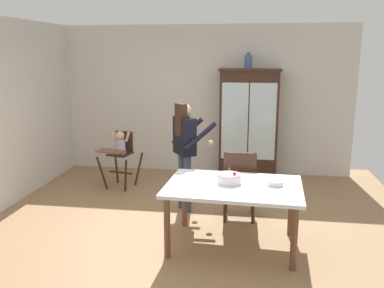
{
  "coord_description": "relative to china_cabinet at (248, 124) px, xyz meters",
  "views": [
    {
      "loc": [
        0.85,
        -4.78,
        2.2
      ],
      "look_at": [
        0.05,
        0.7,
        0.95
      ],
      "focal_mm": 37.92,
      "sensor_mm": 36.0,
      "label": 1
    }
  ],
  "objects": [
    {
      "name": "dining_table",
      "position": [
        -0.13,
        -2.76,
        -0.32
      ],
      "size": [
        1.57,
        1.12,
        0.74
      ],
      "color": "silver",
      "rests_on": "ground_plane"
    },
    {
      "name": "ground_plane",
      "position": [
        -0.81,
        -2.37,
        -0.98
      ],
      "size": [
        6.24,
        6.24,
        0.0
      ],
      "primitive_type": "plane",
      "color": "#93704C"
    },
    {
      "name": "adult_person",
      "position": [
        -0.85,
        -1.74,
        -0.01
      ],
      "size": [
        0.67,
        0.67,
        1.53
      ],
      "rotation": [
        0.0,
        0.0,
        2.17
      ],
      "color": "#33425B",
      "rests_on": "ground_plane"
    },
    {
      "name": "high_chair_with_toddler",
      "position": [
        -2.08,
        -0.9,
        -0.32
      ],
      "size": [
        0.69,
        0.77,
        0.95
      ],
      "rotation": [
        0.0,
        0.0,
        -0.22
      ],
      "color": "#382116",
      "rests_on": "ground_plane"
    },
    {
      "name": "wall_back",
      "position": [
        -0.81,
        0.26,
        0.37
      ],
      "size": [
        5.32,
        0.06,
        2.7
      ],
      "primitive_type": "cube",
      "color": "beige",
      "rests_on": "ground_plane"
    },
    {
      "name": "serving_bowl",
      "position": [
        0.33,
        -2.71,
        -0.21
      ],
      "size": [
        0.18,
        0.18,
        0.05
      ],
      "primitive_type": "cylinder",
      "color": "silver",
      "rests_on": "dining_table"
    },
    {
      "name": "dining_chair_far_side",
      "position": [
        -0.08,
        -2.02,
        -0.42
      ],
      "size": [
        0.45,
        0.45,
        0.96
      ],
      "rotation": [
        0.0,
        0.0,
        3.16
      ],
      "color": "#382116",
      "rests_on": "ground_plane"
    },
    {
      "name": "china_cabinet",
      "position": [
        0.0,
        0.0,
        0.0
      ],
      "size": [
        1.07,
        0.48,
        1.94
      ],
      "color": "#382116",
      "rests_on": "ground_plane"
    },
    {
      "name": "birthday_cake",
      "position": [
        -0.19,
        -2.7,
        -0.18
      ],
      "size": [
        0.28,
        0.28,
        0.19
      ],
      "color": "white",
      "rests_on": "dining_table"
    },
    {
      "name": "ceramic_vase",
      "position": [
        -0.04,
        0.0,
        1.08
      ],
      "size": [
        0.13,
        0.13,
        0.27
      ],
      "color": "#3D567F",
      "rests_on": "china_cabinet"
    }
  ]
}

